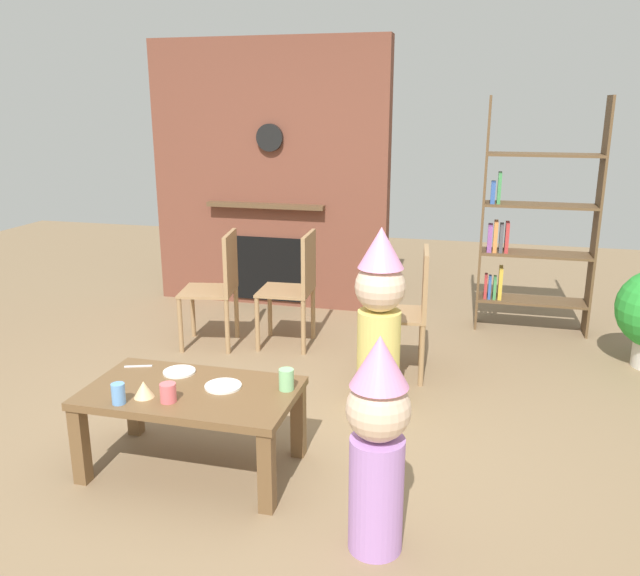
% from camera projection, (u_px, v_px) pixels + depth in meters
% --- Properties ---
extents(ground_plane, '(12.00, 12.00, 0.00)m').
position_uv_depth(ground_plane, '(276.00, 445.00, 3.62)').
color(ground_plane, '#846B4C').
extents(brick_fireplace_feature, '(2.20, 0.28, 2.40)m').
position_uv_depth(brick_fireplace_feature, '(269.00, 177.00, 5.93)').
color(brick_fireplace_feature, brown).
rests_on(brick_fireplace_feature, ground_plane).
extents(bookshelf, '(0.90, 0.28, 1.90)m').
position_uv_depth(bookshelf, '(528.00, 228.00, 5.29)').
color(bookshelf, brown).
rests_on(bookshelf, ground_plane).
extents(coffee_table, '(1.07, 0.61, 0.45)m').
position_uv_depth(coffee_table, '(192.00, 402.00, 3.30)').
color(coffee_table, brown).
rests_on(coffee_table, ground_plane).
extents(paper_cup_near_left, '(0.08, 0.08, 0.11)m').
position_uv_depth(paper_cup_near_left, '(286.00, 380.00, 3.26)').
color(paper_cup_near_left, '#8CD18C').
rests_on(paper_cup_near_left, coffee_table).
extents(paper_cup_near_right, '(0.06, 0.06, 0.10)m').
position_uv_depth(paper_cup_near_right, '(118.00, 394.00, 3.11)').
color(paper_cup_near_right, '#669EE0').
rests_on(paper_cup_near_right, coffee_table).
extents(paper_cup_center, '(0.08, 0.08, 0.09)m').
position_uv_depth(paper_cup_center, '(168.00, 393.00, 3.13)').
color(paper_cup_center, '#E5666B').
rests_on(paper_cup_center, coffee_table).
extents(paper_plate_front, '(0.17, 0.17, 0.01)m').
position_uv_depth(paper_plate_front, '(179.00, 372.00, 3.48)').
color(paper_plate_front, white).
rests_on(paper_plate_front, coffee_table).
extents(paper_plate_rear, '(0.19, 0.19, 0.01)m').
position_uv_depth(paper_plate_rear, '(223.00, 386.00, 3.30)').
color(paper_plate_rear, white).
rests_on(paper_plate_rear, coffee_table).
extents(birthday_cake_slice, '(0.10, 0.10, 0.08)m').
position_uv_depth(birthday_cake_slice, '(144.00, 389.00, 3.18)').
color(birthday_cake_slice, '#EAC68C').
rests_on(birthday_cake_slice, coffee_table).
extents(table_fork, '(0.15, 0.07, 0.01)m').
position_uv_depth(table_fork, '(138.00, 366.00, 3.56)').
color(table_fork, silver).
rests_on(table_fork, coffee_table).
extents(child_with_cone_hat, '(0.27, 0.27, 0.96)m').
position_uv_depth(child_with_cone_hat, '(378.00, 440.00, 2.65)').
color(child_with_cone_hat, '#B27FCC').
rests_on(child_with_cone_hat, ground_plane).
extents(child_in_pink, '(0.31, 0.31, 1.13)m').
position_uv_depth(child_in_pink, '(380.00, 312.00, 4.00)').
color(child_in_pink, '#E0CC66').
rests_on(child_in_pink, ground_plane).
extents(dining_chair_left, '(0.47, 0.47, 0.90)m').
position_uv_depth(dining_chair_left, '(219.00, 282.00, 5.00)').
color(dining_chair_left, '#9E7A51').
rests_on(dining_chair_left, ground_plane).
extents(dining_chair_middle, '(0.42, 0.42, 0.90)m').
position_uv_depth(dining_chair_middle, '(297.00, 283.00, 4.99)').
color(dining_chair_middle, '#9E7A51').
rests_on(dining_chair_middle, ground_plane).
extents(dining_chair_right, '(0.44, 0.44, 0.90)m').
position_uv_depth(dining_chair_right, '(410.00, 305.00, 4.44)').
color(dining_chair_right, '#9E7A51').
rests_on(dining_chair_right, ground_plane).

